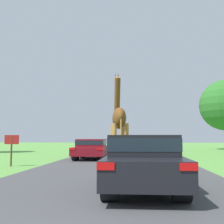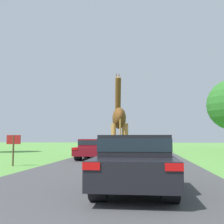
{
  "view_description": "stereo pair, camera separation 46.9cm",
  "coord_description": "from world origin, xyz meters",
  "px_view_note": "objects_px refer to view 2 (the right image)",
  "views": [
    {
      "loc": [
        0.73,
        -1.6,
        1.35
      ],
      "look_at": [
        -0.26,
        11.15,
        2.54
      ],
      "focal_mm": 45.0,
      "sensor_mm": 36.0,
      "label": 1
    },
    {
      "loc": [
        1.2,
        -1.56,
        1.35
      ],
      "look_at": [
        -0.26,
        11.15,
        2.54
      ],
      "focal_mm": 45.0,
      "sensor_mm": 36.0,
      "label": 2
    }
  ],
  "objects_px": {
    "car_queue_left": "(146,146)",
    "car_far_ahead": "(95,148)",
    "car_queue_right": "(145,143)",
    "giraffe_near_road": "(119,120)",
    "car_lead_maroon": "(136,161)",
    "sign_post": "(13,144)"
  },
  "relations": [
    {
      "from": "car_lead_maroon",
      "to": "car_queue_right",
      "type": "relative_size",
      "value": 0.92
    },
    {
      "from": "sign_post",
      "to": "car_lead_maroon",
      "type": "bearing_deg",
      "value": -43.21
    },
    {
      "from": "giraffe_near_road",
      "to": "car_lead_maroon",
      "type": "height_order",
      "value": "giraffe_near_road"
    },
    {
      "from": "car_queue_left",
      "to": "car_far_ahead",
      "type": "distance_m",
      "value": 4.86
    },
    {
      "from": "car_far_ahead",
      "to": "sign_post",
      "type": "relative_size",
      "value": 2.81
    },
    {
      "from": "car_lead_maroon",
      "to": "giraffe_near_road",
      "type": "bearing_deg",
      "value": 99.5
    },
    {
      "from": "car_lead_maroon",
      "to": "car_queue_left",
      "type": "height_order",
      "value": "car_lead_maroon"
    },
    {
      "from": "car_lead_maroon",
      "to": "car_queue_right",
      "type": "xyz_separation_m",
      "value": [
        0.28,
        21.46,
        0.05
      ]
    },
    {
      "from": "giraffe_near_road",
      "to": "car_lead_maroon",
      "type": "bearing_deg",
      "value": -88.46
    },
    {
      "from": "giraffe_near_road",
      "to": "car_far_ahead",
      "type": "height_order",
      "value": "giraffe_near_road"
    },
    {
      "from": "sign_post",
      "to": "giraffe_near_road",
      "type": "bearing_deg",
      "value": -2.63
    },
    {
      "from": "giraffe_near_road",
      "to": "car_queue_right",
      "type": "height_order",
      "value": "giraffe_near_road"
    },
    {
      "from": "car_lead_maroon",
      "to": "car_queue_left",
      "type": "distance_m",
      "value": 14.24
    },
    {
      "from": "giraffe_near_road",
      "to": "sign_post",
      "type": "height_order",
      "value": "giraffe_near_road"
    },
    {
      "from": "car_queue_right",
      "to": "car_far_ahead",
      "type": "relative_size",
      "value": 1.06
    },
    {
      "from": "car_queue_left",
      "to": "giraffe_near_road",
      "type": "bearing_deg",
      "value": -98.19
    },
    {
      "from": "car_queue_left",
      "to": "car_lead_maroon",
      "type": "bearing_deg",
      "value": -91.37
    },
    {
      "from": "car_lead_maroon",
      "to": "car_queue_right",
      "type": "bearing_deg",
      "value": 89.26
    },
    {
      "from": "car_far_ahead",
      "to": "sign_post",
      "type": "bearing_deg",
      "value": -122.04
    },
    {
      "from": "giraffe_near_road",
      "to": "sign_post",
      "type": "xyz_separation_m",
      "value": [
        -5.17,
        0.24,
        -1.11
      ]
    },
    {
      "from": "car_queue_left",
      "to": "sign_post",
      "type": "height_order",
      "value": "sign_post"
    },
    {
      "from": "car_queue_right",
      "to": "car_queue_left",
      "type": "height_order",
      "value": "car_queue_right"
    }
  ]
}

